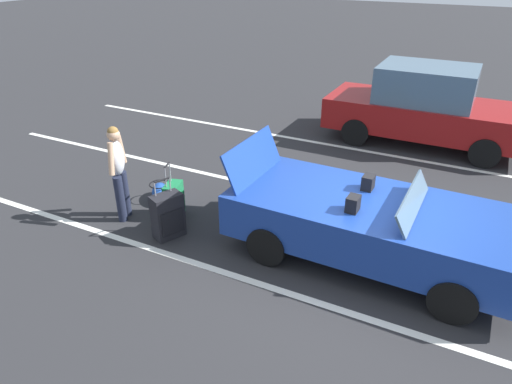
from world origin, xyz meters
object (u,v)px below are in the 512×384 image
Objects in this scene: convertible_car at (385,227)px; traveler_person at (118,168)px; suitcase_medium_bright at (174,200)px; parked_sedan_near at (426,107)px; suitcase_large_black at (168,216)px; duffel_bag at (160,192)px.

traveler_person is (-4.24, -0.73, 0.34)m from convertible_car.
parked_sedan_near is (3.18, 5.52, 0.58)m from suitcase_medium_bright.
traveler_person is (-1.04, 0.13, 0.56)m from suitcase_large_black.
convertible_car is at bearing -0.76° from duffel_bag.
suitcase_medium_bright is 1.06m from traveler_person.
suitcase_large_black is 0.63m from suitcase_medium_bright.
suitcase_medium_bright is at bearing -119.81° from parked_sedan_near.
traveler_person is 7.13m from parked_sedan_near.
traveler_person reaches higher than convertible_car.
convertible_car is 4.10m from duffel_bag.
duffel_bag is (-0.87, 0.91, -0.21)m from suitcase_large_black.
convertible_car is 3.52m from suitcase_medium_bright.
duffel_bag is (-0.58, 0.36, -0.15)m from suitcase_medium_bright.
convertible_car reaches higher than suitcase_large_black.
traveler_person is at bearing -101.89° from duffel_bag.
convertible_car is 4.26× the size of suitcase_large_black.
suitcase_large_black is 1.28m from duffel_bag.
suitcase_large_black is 1.44× the size of duffel_bag.
duffel_bag is at bearing -125.95° from parked_sedan_near.
suitcase_medium_bright is 0.70m from duffel_bag.
duffel_bag is at bearing 58.84° from traveler_person.
suitcase_medium_bright is 0.59× the size of traveler_person.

